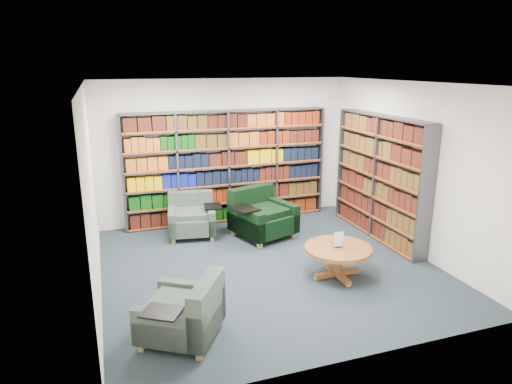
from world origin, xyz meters
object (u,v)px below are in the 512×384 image
object	(u,v)px
chair_teal_left	(192,218)
chair_green_right	(260,217)
coffee_table	(338,253)
chair_teal_front	(187,315)

from	to	relation	value
chair_teal_left	chair_green_right	size ratio (longest dim) A/B	0.83
chair_green_right	coffee_table	xyz separation A→B (m)	(0.52, -2.00, 0.02)
coffee_table	chair_teal_front	bearing A→B (deg)	-160.03
chair_teal_left	chair_teal_front	world-z (taller)	chair_teal_left
chair_teal_left	chair_teal_front	distance (m)	3.42
chair_teal_front	coffee_table	world-z (taller)	chair_teal_front
chair_teal_front	chair_teal_left	bearing A→B (deg)	78.01
chair_teal_front	coffee_table	distance (m)	2.56
chair_green_right	chair_teal_front	size ratio (longest dim) A/B	1.11
chair_teal_front	chair_green_right	bearing A→B (deg)	56.62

